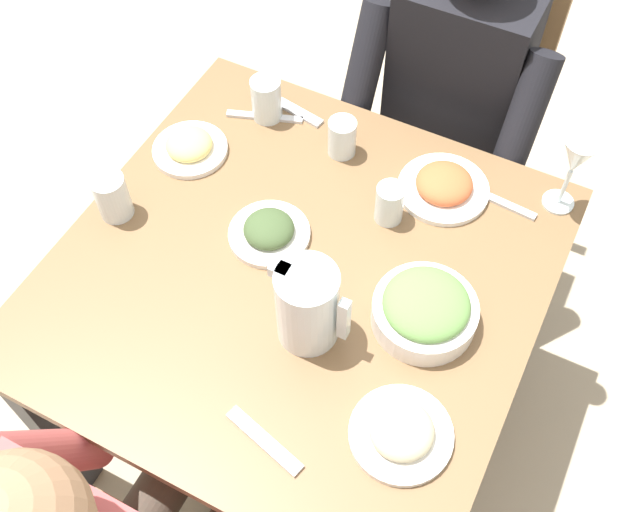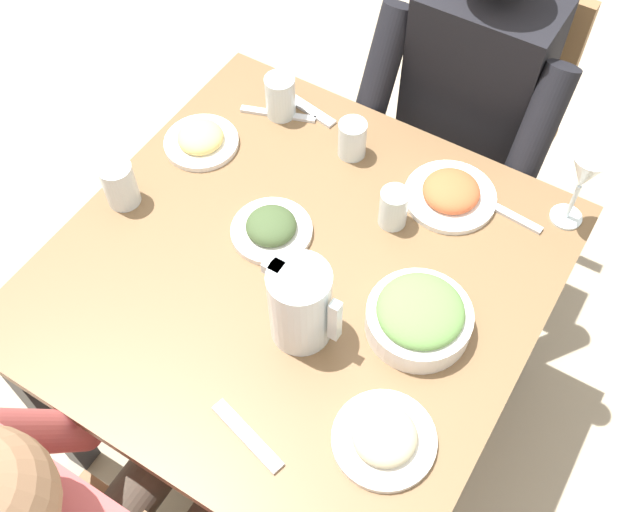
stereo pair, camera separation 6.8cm
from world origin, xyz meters
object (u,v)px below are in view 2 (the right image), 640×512
Objects in this scene: plate_dolmas at (271,228)px; wine_glass at (585,175)px; water_glass_by_pitcher at (394,208)px; salad_bowl at (419,316)px; plate_fries at (201,139)px; diner_far at (455,127)px; water_glass_near_right at (280,97)px; water_glass_far_right at (352,139)px; plate_rice_curry at (451,193)px; water_glass_center at (120,184)px; plate_beans at (384,437)px; water_pitcher at (300,304)px; chair_far at (479,119)px; dining_table at (298,296)px.

wine_glass reaches higher than plate_dolmas.
water_glass_by_pitcher is 0.48× the size of wine_glass.
salad_bowl is 0.68m from plate_fries.
plate_dolmas is at bearing -108.56° from diner_far.
water_glass_near_right is 0.21m from water_glass_far_right.
plate_fries is at bearing -163.55° from wine_glass.
plate_rice_curry is 0.72m from water_glass_center.
diner_far is 0.43m from wine_glass.
water_glass_far_right reaches higher than plate_dolmas.
plate_beans is at bearing -73.64° from diner_far.
water_pitcher reaches higher than plate_dolmas.
wine_glass is (0.15, 0.41, 0.10)m from salad_bowl.
water_glass_near_right is (-0.36, -0.44, 0.26)m from chair_far.
water_pitcher reaches higher than plate_fries.
plate_fries and plate_dolmas have the same top height.
water_glass_far_right is (-0.15, -0.26, 0.10)m from diner_far.
plate_rice_curry is at bearing 76.92° from water_pitcher.
plate_rice_curry reaches higher than plate_fries.
wine_glass is (0.85, 0.46, 0.09)m from water_glass_center.
wine_glass is at bearing 8.94° from water_glass_far_right.
plate_beans is at bearing -25.12° from water_pitcher.
chair_far is 0.63m from water_glass_near_right.
diner_far reaches higher than water_glass_near_right.
dining_table is at bearing 145.15° from plate_beans.
water_glass_by_pitcher is 0.22m from water_glass_far_right.
water_pitcher is 1.09× the size of plate_fries.
chair_far is at bearing 76.28° from plate_dolmas.
water_glass_far_right is 0.85× the size of water_glass_center.
water_glass_by_pitcher reaches higher than water_glass_far_right.
plate_fries is at bearing 154.47° from dining_table.
water_glass_near_right is (-0.27, 0.36, 0.16)m from dining_table.
dining_table is at bearing -135.74° from wine_glass.
plate_dolmas is at bearing 173.39° from salad_bowl.
plate_rice_curry is 0.15m from water_glass_by_pitcher.
water_glass_far_right is at bearing 178.86° from plate_rice_curry.
water_glass_center is at bearing -133.10° from water_glass_far_right.
chair_far is 0.81m from plate_fries.
water_pitcher reaches higher than water_glass_center.
plate_fries is at bearing 78.39° from water_glass_center.
water_glass_near_right is (-0.36, 0.48, -0.04)m from water_pitcher.
water_glass_near_right and water_glass_center have the same top height.
water_glass_far_right is at bearing 124.73° from plate_beans.
water_glass_near_right is 0.41m from water_glass_by_pitcher.
water_glass_center is at bearing -164.01° from plate_dolmas.
water_pitcher is at bearing -32.59° from plate_fries.
wine_glass reaches higher than water_pitcher.
wine_glass is at bearing 16.45° from plate_fries.
water_glass_by_pitcher is (0.38, -0.15, -0.01)m from water_glass_near_right.
plate_rice_curry is at bearing 44.94° from plate_dolmas.
water_glass_near_right is (-0.61, 0.59, 0.04)m from plate_beans.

